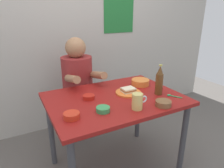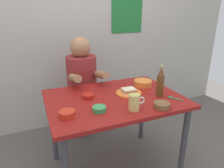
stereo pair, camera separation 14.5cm
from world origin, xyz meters
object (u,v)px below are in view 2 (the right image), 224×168
(sauce_bowl_chili, at_px, (67,113))
(sandwich, at_px, (129,90))
(beer_mug, at_px, (134,102))
(beer_bottle, at_px, (160,82))
(dining_table, at_px, (114,107))
(person_seated, at_px, (82,75))
(plate_orange, at_px, (129,93))
(stool, at_px, (84,109))

(sauce_bowl_chili, bearing_deg, sandwich, 18.81)
(beer_mug, relative_size, beer_bottle, 0.48)
(dining_table, bearing_deg, person_seated, 100.31)
(plate_orange, xyz_separation_m, sauce_bowl_chili, (-0.57, -0.19, 0.02))
(plate_orange, bearing_deg, dining_table, -173.12)
(plate_orange, bearing_deg, person_seated, 113.01)
(plate_orange, relative_size, sandwich, 2.00)
(person_seated, height_order, beer_bottle, person_seated)
(dining_table, bearing_deg, beer_mug, -80.58)
(dining_table, height_order, sandwich, sandwich)
(person_seated, height_order, plate_orange, person_seated)
(plate_orange, bearing_deg, stool, 112.63)
(dining_table, relative_size, plate_orange, 5.00)
(dining_table, distance_m, beer_mug, 0.31)
(sandwich, height_order, beer_mug, beer_mug)
(stool, bearing_deg, sandwich, -67.37)
(beer_bottle, relative_size, sauce_bowl_chili, 2.38)
(beer_bottle, bearing_deg, beer_mug, -155.25)
(sandwich, bearing_deg, beer_mug, -109.32)
(person_seated, xyz_separation_m, sauce_bowl_chili, (-0.31, -0.79, -0.00))
(stool, distance_m, beer_mug, 1.01)
(plate_orange, xyz_separation_m, sandwich, (-0.00, 0.00, 0.02))
(dining_table, bearing_deg, plate_orange, 6.88)
(person_seated, relative_size, plate_orange, 3.27)
(person_seated, bearing_deg, dining_table, -79.69)
(dining_table, height_order, person_seated, person_seated)
(stool, bearing_deg, person_seated, -90.00)
(person_seated, xyz_separation_m, beer_mug, (0.16, -0.88, 0.03))
(dining_table, relative_size, sauce_bowl_chili, 10.00)
(person_seated, relative_size, sandwich, 6.54)
(plate_orange, bearing_deg, beer_bottle, -31.17)
(dining_table, bearing_deg, beer_bottle, -17.79)
(person_seated, bearing_deg, stool, 90.00)
(person_seated, distance_m, beer_mug, 0.90)
(stool, bearing_deg, dining_table, -79.87)
(stool, height_order, beer_mug, beer_mug)
(beer_bottle, height_order, sauce_bowl_chili, beer_bottle)
(sandwich, bearing_deg, stool, 112.63)
(person_seated, distance_m, sandwich, 0.65)
(beer_bottle, bearing_deg, sauce_bowl_chili, -175.74)
(dining_table, relative_size, stool, 2.44)
(stool, distance_m, sauce_bowl_chili, 0.96)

